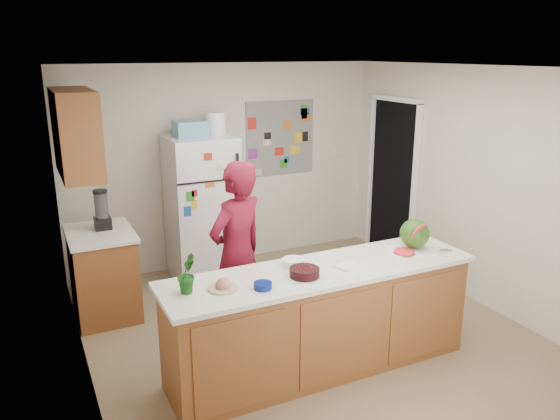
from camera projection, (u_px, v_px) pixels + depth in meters
name	position (u px, v px, depth m)	size (l,w,h in m)	color
floor	(312.00, 337.00, 5.24)	(4.00, 4.50, 0.02)	brown
wall_back	(226.00, 166.00, 6.84)	(4.00, 0.02, 2.50)	beige
wall_left	(77.00, 245.00, 4.04)	(0.02, 4.50, 2.50)	beige
wall_right	(481.00, 188.00, 5.73)	(0.02, 4.50, 2.50)	beige
ceiling	(317.00, 66.00, 4.53)	(4.00, 4.50, 0.02)	white
doorway	(393.00, 181.00, 7.03)	(0.03, 0.85, 2.04)	black
peninsula_base	(320.00, 322.00, 4.60)	(2.60, 0.62, 0.88)	brown
peninsula_top	(322.00, 271.00, 4.47)	(2.68, 0.70, 0.04)	silver
side_counter_base	(104.00, 275.00, 5.57)	(0.60, 0.80, 0.86)	brown
side_counter_top	(100.00, 233.00, 5.45)	(0.64, 0.84, 0.04)	silver
upper_cabinets	(76.00, 133.00, 5.06)	(0.35, 1.00, 0.80)	brown
refrigerator	(202.00, 208.00, 6.43)	(0.75, 0.70, 1.70)	silver
fridge_top_bin	(190.00, 129.00, 6.13)	(0.35, 0.28, 0.18)	#5999B2
photo_collage	(280.00, 138.00, 7.05)	(0.95, 0.01, 0.95)	slate
person	(237.00, 254.00, 4.94)	(0.63, 0.41, 1.72)	maroon
blender_appliance	(102.00, 211.00, 5.47)	(0.13, 0.13, 0.38)	black
cutting_board	(410.00, 250.00, 4.87)	(0.41, 0.31, 0.01)	silver
watermelon	(415.00, 234.00, 4.87)	(0.27, 0.27, 0.27)	#245110
watermelon_slice	(404.00, 252.00, 4.77)	(0.17, 0.17, 0.02)	red
cherry_bowl	(305.00, 272.00, 4.30)	(0.24, 0.24, 0.07)	black
white_bowl	(293.00, 262.00, 4.52)	(0.19, 0.19, 0.06)	white
cobalt_bowl	(263.00, 286.00, 4.08)	(0.14, 0.14, 0.05)	#06175B
plate	(223.00, 288.00, 4.08)	(0.23, 0.23, 0.02)	#C5B096
paper_towel	(348.00, 266.00, 4.49)	(0.18, 0.16, 0.02)	silver
keys	(446.00, 250.00, 4.85)	(0.10, 0.04, 0.01)	gray
potted_plant	(187.00, 274.00, 4.00)	(0.16, 0.13, 0.29)	#0E3F13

